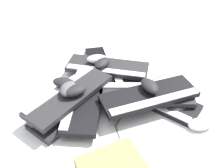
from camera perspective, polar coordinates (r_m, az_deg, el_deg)
name	(u,v)px	position (r m, az deg, el deg)	size (l,w,h in m)	color
ground_plane	(103,82)	(1.32, -1.99, 0.41)	(3.20, 3.20, 0.00)	silver
keyboard_0	(153,98)	(1.22, 9.41, -3.08)	(0.46, 0.26, 0.03)	black
keyboard_1	(104,68)	(1.41, -1.88, 3.70)	(0.37, 0.45, 0.03)	black
keyboard_2	(74,106)	(1.18, -8.77, -4.97)	(0.27, 0.46, 0.03)	#232326
keyboard_3	(85,99)	(1.16, -6.23, -3.40)	(0.27, 0.46, 0.03)	black
keyboard_4	(146,95)	(1.19, 7.73, -2.43)	(0.46, 0.30, 0.03)	#232326
keyboard_5	(107,67)	(1.36, -1.08, 3.89)	(0.46, 0.22, 0.03)	#232326
keyboard_6	(69,95)	(1.15, -9.73, -2.38)	(0.26, 0.46, 0.03)	#232326
keyboard_7	(150,96)	(1.14, 8.59, -2.71)	(0.43, 0.40, 0.03)	black
mouse_0	(150,86)	(1.14, 8.59, -0.39)	(0.11, 0.07, 0.04)	black
mouse_1	(97,59)	(1.37, -3.47, 5.79)	(0.11, 0.07, 0.04)	#B7B7BC
mouse_2	(175,108)	(1.18, 14.25, -5.43)	(0.11, 0.07, 0.04)	black
mouse_3	(74,91)	(1.11, -8.61, -1.49)	(0.11, 0.07, 0.04)	black
mouse_4	(64,83)	(1.16, -10.92, 0.28)	(0.11, 0.07, 0.04)	black
mouse_5	(68,88)	(1.13, -10.02, -0.94)	(0.11, 0.07, 0.04)	#4C4C51
mouse_6	(102,63)	(1.33, -2.25, 4.83)	(0.11, 0.07, 0.04)	black
mouse_7	(200,124)	(1.14, 19.52, -8.62)	(0.11, 0.07, 0.04)	silver
cable_0	(133,112)	(1.15, 4.74, -6.51)	(0.13, 0.70, 0.01)	#59595B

